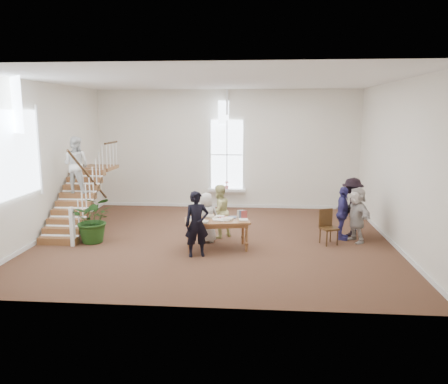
# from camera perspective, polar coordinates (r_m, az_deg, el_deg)

# --- Properties ---
(ground) EXTENTS (10.00, 10.00, 0.00)m
(ground) POSITION_cam_1_polar(r_m,az_deg,el_deg) (12.75, -1.11, -6.23)
(ground) COLOR #4C301E
(ground) RESTS_ON ground
(room_shell) EXTENTS (10.49, 10.00, 10.00)m
(room_shell) POSITION_cam_1_polar(r_m,az_deg,el_deg) (16.91, 0.37, -0.70)
(room_shell) COLOR silver
(room_shell) RESTS_ON ground
(staircase) EXTENTS (1.10, 4.10, 2.92)m
(staircase) POSITION_cam_1_polar(r_m,az_deg,el_deg) (14.20, -18.54, 1.64)
(staircase) COLOR brown
(staircase) RESTS_ON ground
(library_table) EXTENTS (1.84, 1.16, 0.87)m
(library_table) POSITION_cam_1_polar(r_m,az_deg,el_deg) (11.73, -0.95, -4.04)
(library_table) COLOR brown
(library_table) RESTS_ON ground
(police_officer) EXTENTS (0.71, 0.57, 1.69)m
(police_officer) POSITION_cam_1_polar(r_m,az_deg,el_deg) (11.12, -3.57, -4.20)
(police_officer) COLOR black
(police_officer) RESTS_ON ground
(elderly_woman) EXTENTS (0.79, 0.63, 1.42)m
(elderly_woman) POSITION_cam_1_polar(r_m,az_deg,el_deg) (12.34, -2.28, -3.36)
(elderly_woman) COLOR beige
(elderly_woman) RESTS_ON ground
(person_yellow) EXTENTS (0.97, 0.96, 1.58)m
(person_yellow) POSITION_cam_1_polar(r_m,az_deg,el_deg) (12.78, -0.68, -2.53)
(person_yellow) COLOR #D3CE84
(person_yellow) RESTS_ON ground
(woman_cluster_a) EXTENTS (0.60, 0.97, 1.55)m
(woman_cluster_a) POSITION_cam_1_polar(r_m,az_deg,el_deg) (13.04, 15.23, -2.70)
(woman_cluster_a) COLOR navy
(woman_cluster_a) RESTS_ON ground
(woman_cluster_b) EXTENTS (1.14, 1.30, 1.75)m
(woman_cluster_b) POSITION_cam_1_polar(r_m,az_deg,el_deg) (13.52, 16.36, -1.87)
(woman_cluster_b) COLOR black
(woman_cluster_b) RESTS_ON ground
(woman_cluster_c) EXTENTS (1.00, 1.53, 1.58)m
(woman_cluster_c) POSITION_cam_1_polar(r_m,az_deg,el_deg) (12.92, 16.91, -2.84)
(woman_cluster_c) COLOR #B8ADA6
(woman_cluster_c) RESTS_ON ground
(floor_plant) EXTENTS (1.37, 1.24, 1.34)m
(floor_plant) POSITION_cam_1_polar(r_m,az_deg,el_deg) (12.86, -16.64, -3.42)
(floor_plant) COLOR #1B3D13
(floor_plant) RESTS_ON ground
(side_chair) EXTENTS (0.56, 0.56, 0.98)m
(side_chair) POSITION_cam_1_polar(r_m,az_deg,el_deg) (12.57, 13.37, -4.16)
(side_chair) COLOR #32210D
(side_chair) RESTS_ON ground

